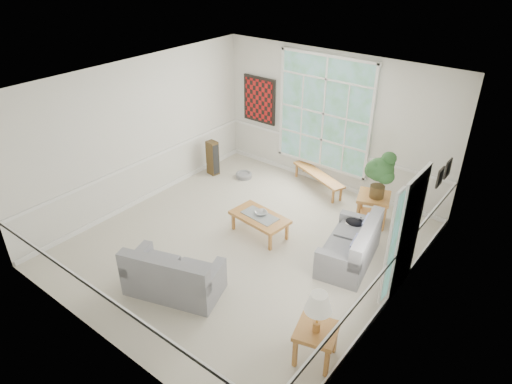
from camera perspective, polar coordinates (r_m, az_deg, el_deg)
floor at (r=8.54m, az=-1.36°, el=-6.48°), size 5.50×6.00×0.01m
ceiling at (r=7.19m, az=-1.65°, el=13.24°), size 5.50×6.00×0.02m
wall_back at (r=10.05m, az=9.52°, el=8.67°), size 5.50×0.02×3.00m
wall_front at (r=6.10m, az=-19.80°, el=-7.80°), size 5.50×0.02×3.00m
wall_left at (r=9.58m, az=-14.43°, el=7.07°), size 0.02×6.00×3.00m
wall_right at (r=6.59m, az=17.41°, el=-4.29°), size 0.02×6.00×3.00m
window_back at (r=10.05m, az=8.48°, el=9.68°), size 2.30×0.08×2.40m
entry_door at (r=7.33m, az=18.40°, el=-5.00°), size 0.08×0.90×2.10m
door_sidelight at (r=6.77m, az=16.56°, el=-6.76°), size 0.08×0.26×1.90m
wall_art at (r=10.97m, az=0.40°, el=11.43°), size 0.90×0.06×1.10m
wall_frame_near at (r=8.05m, az=21.96°, el=1.74°), size 0.04×0.26×0.32m
wall_frame_far at (r=8.41m, az=22.82°, el=2.74°), size 0.04×0.26×0.32m
loveseat_right at (r=8.06m, az=11.63°, el=-6.17°), size 1.03×1.59×0.80m
loveseat_front at (r=7.40m, az=-10.26°, el=-9.64°), size 1.66×1.20×0.81m
coffee_table at (r=8.67m, az=0.46°, el=-4.15°), size 1.17×0.72×0.41m
pewter_bowl at (r=8.59m, az=0.63°, el=-2.61°), size 0.38×0.38×0.07m
window_bench at (r=10.33m, az=7.72°, el=1.37°), size 1.55×0.88×0.36m
end_table at (r=9.26m, az=14.33°, el=-2.07°), size 0.77×0.77×0.61m
houseplant at (r=8.86m, az=15.17°, el=2.08°), size 0.74×0.74×0.95m
side_table at (r=6.44m, az=7.43°, el=-18.33°), size 0.66×0.66×0.54m
table_lamp at (r=6.01m, az=7.72°, el=-14.74°), size 0.50×0.50×0.62m
pet_bed at (r=10.76m, az=-1.54°, el=2.13°), size 0.50×0.50×0.12m
floor_speaker at (r=10.83m, az=-5.44°, el=4.27°), size 0.29×0.24×0.82m
cat at (r=8.45m, az=12.15°, el=-3.70°), size 0.34×0.26×0.15m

